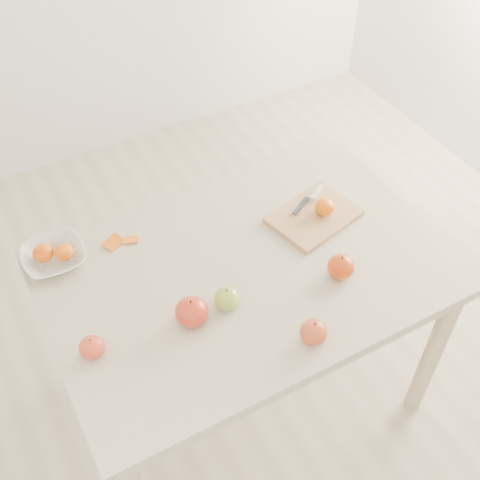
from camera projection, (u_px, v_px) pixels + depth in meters
ground at (246, 394)px, 2.33m from camera, size 3.50×3.50×0.00m
table at (248, 288)px, 1.86m from camera, size 1.20×0.80×0.75m
cutting_board at (314, 216)px, 1.93m from camera, size 0.31×0.25×0.02m
board_tangerine at (324, 207)px, 1.91m from camera, size 0.06×0.06×0.05m
fruit_bowl at (54, 257)px, 1.79m from camera, size 0.19×0.19×0.05m
bowl_tangerine_near at (43, 253)px, 1.77m from camera, size 0.06×0.06×0.05m
bowl_tangerine_far at (64, 252)px, 1.78m from camera, size 0.06×0.06×0.05m
orange_peel_a at (114, 243)px, 1.86m from camera, size 0.07×0.07×0.01m
orange_peel_b at (131, 240)px, 1.87m from camera, size 0.06×0.05×0.01m
paring_knife at (314, 195)px, 1.97m from camera, size 0.16×0.09×0.01m
apple_green at (227, 299)px, 1.67m from camera, size 0.07×0.07×0.06m
apple_red_c at (314, 332)px, 1.59m from camera, size 0.07×0.07×0.07m
apple_red_e at (341, 267)px, 1.74m from camera, size 0.08×0.08×0.07m
apple_red_b at (192, 312)px, 1.63m from camera, size 0.09×0.09×0.08m
apple_red_d at (92, 347)px, 1.56m from camera, size 0.07×0.07×0.06m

